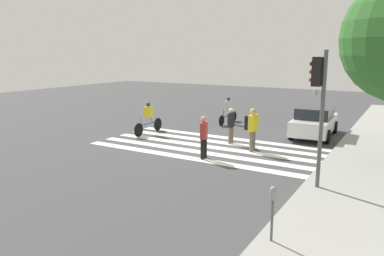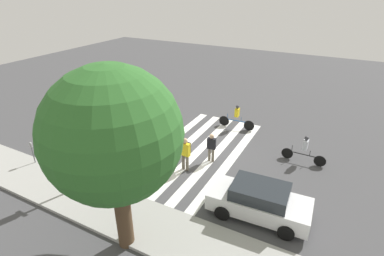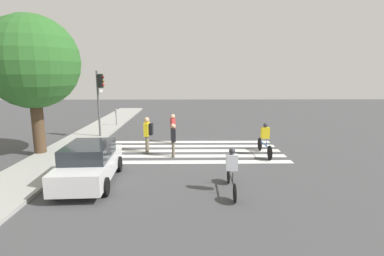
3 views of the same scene
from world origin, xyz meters
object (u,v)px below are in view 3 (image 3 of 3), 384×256
object	(u,v)px
car_parked_silver_sedan	(89,163)
parking_meter	(116,114)
pedestrian_adult_blue_shirt	(173,127)
pedestrian_adult_tall_backpack	(148,132)
cyclist_mid_street	(232,168)
street_tree	(32,63)
pedestrian_child_with_backpack	(173,138)
traffic_light	(100,91)
cyclist_near_curb	(265,138)

from	to	relation	value
car_parked_silver_sedan	parking_meter	bearing A→B (deg)	5.75
pedestrian_adult_blue_shirt	pedestrian_adult_tall_backpack	bearing A→B (deg)	-46.67
cyclist_mid_street	street_tree	bearing A→B (deg)	62.24
pedestrian_child_with_backpack	parking_meter	bearing A→B (deg)	-157.74
parking_meter	pedestrian_child_with_backpack	xyz separation A→B (m)	(-8.21, -4.74, -0.09)
pedestrian_child_with_backpack	car_parked_silver_sedan	distance (m)	4.59
pedestrian_child_with_backpack	cyclist_mid_street	distance (m)	4.99
traffic_light	street_tree	distance (m)	4.67
parking_meter	cyclist_near_curb	world-z (taller)	cyclist_near_curb
pedestrian_adult_tall_backpack	pedestrian_child_with_backpack	size ratio (longest dim) A/B	1.12
cyclist_near_curb	car_parked_silver_sedan	xyz separation A→B (m)	(-3.74, 7.54, -0.11)
pedestrian_adult_tall_backpack	cyclist_near_curb	size ratio (longest dim) A/B	0.76
traffic_light	pedestrian_child_with_backpack	size ratio (longest dim) A/B	2.54
cyclist_near_curb	cyclist_mid_street	size ratio (longest dim) A/B	1.04
traffic_light	pedestrian_child_with_backpack	xyz separation A→B (m)	(-4.29, -4.71, -2.01)
parking_meter	pedestrian_adult_tall_backpack	xyz separation A→B (m)	(-7.37, -3.39, 0.06)
cyclist_near_curb	car_parked_silver_sedan	distance (m)	8.41
cyclist_near_curb	cyclist_mid_street	xyz separation A→B (m)	(-4.69, 2.34, -0.01)
traffic_light	street_tree	bearing A→B (deg)	152.67
pedestrian_adult_tall_backpack	traffic_light	bearing A→B (deg)	48.98
parking_meter	car_parked_silver_sedan	distance (m)	11.85
pedestrian_adult_tall_backpack	cyclist_mid_street	bearing A→B (deg)	-141.18
pedestrian_adult_tall_backpack	pedestrian_child_with_backpack	world-z (taller)	pedestrian_adult_tall_backpack
pedestrian_child_with_backpack	cyclist_mid_street	size ratio (longest dim) A/B	0.71
parking_meter	pedestrian_adult_tall_backpack	world-z (taller)	pedestrian_adult_tall_backpack
parking_meter	pedestrian_adult_blue_shirt	distance (m)	7.00
traffic_light	parking_meter	xyz separation A→B (m)	(3.92, 0.03, -1.93)
pedestrian_child_with_backpack	pedestrian_adult_blue_shirt	bearing A→B (deg)	175.47
street_tree	cyclist_near_curb	xyz separation A→B (m)	(-0.17, -11.29, -3.70)
pedestrian_child_with_backpack	cyclist_near_curb	distance (m)	4.58
cyclist_near_curb	traffic_light	bearing A→B (deg)	64.02
cyclist_near_curb	pedestrian_child_with_backpack	bearing A→B (deg)	90.54
pedestrian_adult_blue_shirt	cyclist_mid_street	distance (m)	7.75
traffic_light	cyclist_mid_street	size ratio (longest dim) A/B	1.80
pedestrian_adult_tall_backpack	cyclist_near_curb	xyz separation A→B (m)	(-0.61, -5.92, -0.21)
parking_meter	cyclist_near_curb	size ratio (longest dim) A/B	0.56
street_tree	cyclist_mid_street	world-z (taller)	street_tree
pedestrian_child_with_backpack	cyclist_near_curb	world-z (taller)	pedestrian_child_with_backpack
street_tree	pedestrian_adult_blue_shirt	size ratio (longest dim) A/B	3.98
traffic_light	cyclist_mid_street	bearing A→B (deg)	-141.57
pedestrian_adult_blue_shirt	cyclist_mid_street	world-z (taller)	pedestrian_adult_blue_shirt
street_tree	pedestrian_child_with_backpack	size ratio (longest dim) A/B	4.12
car_parked_silver_sedan	cyclist_near_curb	bearing A→B (deg)	-66.48
street_tree	pedestrian_adult_tall_backpack	size ratio (longest dim) A/B	3.69
pedestrian_child_with_backpack	cyclist_mid_street	bearing A→B (deg)	18.86
traffic_light	parking_meter	world-z (taller)	traffic_light
street_tree	car_parked_silver_sedan	xyz separation A→B (m)	(-3.90, -3.76, -3.81)
traffic_light	parking_meter	size ratio (longest dim) A/B	3.07
parking_meter	cyclist_mid_street	bearing A→B (deg)	-151.18
traffic_light	parking_meter	distance (m)	4.37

